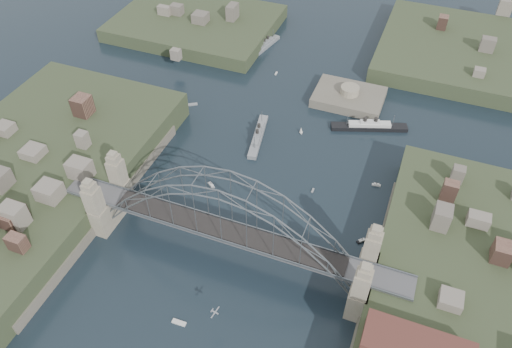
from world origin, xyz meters
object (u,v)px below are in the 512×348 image
at_px(fort_island, 348,102).
at_px(naval_cruiser_far, 266,45).
at_px(bridge, 227,220).
at_px(naval_cruiser_near, 258,136).
at_px(ocean_liner, 369,126).

xyz_separation_m(fort_island, naval_cruiser_far, (-36.66, 22.06, 1.18)).
xyz_separation_m(bridge, naval_cruiser_near, (-8.63, 41.99, -11.42)).
height_order(naval_cruiser_near, naval_cruiser_far, naval_cruiser_near).
relative_size(fort_island, ocean_liner, 0.97).
xyz_separation_m(bridge, ocean_liner, (21.24, 58.36, -11.45)).
xyz_separation_m(bridge, naval_cruiser_far, (-24.66, 92.06, -11.48)).
distance_m(fort_island, naval_cruiser_near, 34.81).
bearing_deg(naval_cruiser_far, ocean_liner, -36.29).
relative_size(bridge, naval_cruiser_near, 4.29).
bearing_deg(naval_cruiser_far, bridge, -75.01).
bearing_deg(ocean_liner, bridge, -110.00).
xyz_separation_m(bridge, fort_island, (12.00, 70.00, -12.66)).
bearing_deg(fort_island, bridge, -99.73).
xyz_separation_m(naval_cruiser_near, ocean_liner, (29.87, 16.38, -0.03)).
bearing_deg(naval_cruiser_near, naval_cruiser_far, 107.75).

